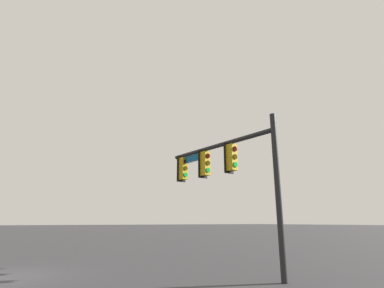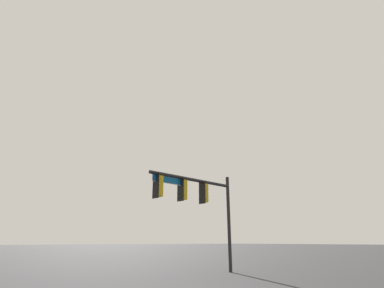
{
  "view_description": "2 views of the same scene",
  "coord_description": "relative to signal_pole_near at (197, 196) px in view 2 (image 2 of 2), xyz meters",
  "views": [
    {
      "loc": [
        -13.32,
        -0.09,
        1.92
      ],
      "look_at": [
        -0.4,
        -7.91,
        5.86
      ],
      "focal_mm": 28.0,
      "sensor_mm": 36.0,
      "label": 1
    },
    {
      "loc": [
        7.56,
        6.08,
        1.75
      ],
      "look_at": [
        -3.76,
        -9.01,
        7.91
      ],
      "focal_mm": 28.0,
      "sensor_mm": 36.0,
      "label": 2
    }
  ],
  "objects": [
    {
      "name": "signal_pole_near",
      "position": [
        0.0,
        0.0,
        0.0
      ],
      "size": [
        6.28,
        1.02,
        5.78
      ],
      "color": "black",
      "rests_on": "ground_plane"
    }
  ]
}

